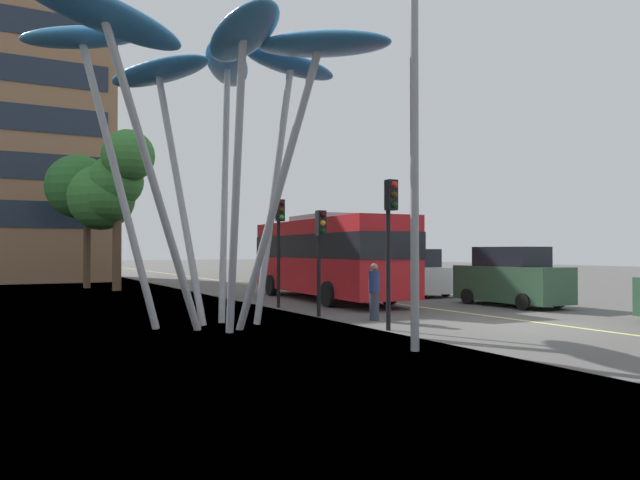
# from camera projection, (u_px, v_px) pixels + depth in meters

# --- Properties ---
(ground) EXTENTS (120.00, 240.00, 0.10)m
(ground) POSITION_uv_depth(u_px,v_px,m) (502.00, 330.00, 16.49)
(ground) COLOR #54514F
(red_bus) EXTENTS (3.41, 11.06, 3.60)m
(red_bus) POSITION_uv_depth(u_px,v_px,m) (327.00, 254.00, 25.76)
(red_bus) COLOR red
(red_bus) RESTS_ON ground
(leaf_sculpture) EXTENTS (9.41, 9.64, 8.29)m
(leaf_sculpture) POSITION_uv_depth(u_px,v_px,m) (201.00, 68.00, 16.26)
(leaf_sculpture) COLOR #9EA0A5
(leaf_sculpture) RESTS_ON ground
(traffic_light_kerb_near) EXTENTS (0.28, 0.42, 3.96)m
(traffic_light_kerb_near) POSITION_uv_depth(u_px,v_px,m) (390.00, 222.00, 15.95)
(traffic_light_kerb_near) COLOR black
(traffic_light_kerb_near) RESTS_ON ground
(traffic_light_kerb_far) EXTENTS (0.28, 0.42, 3.37)m
(traffic_light_kerb_far) POSITION_uv_depth(u_px,v_px,m) (320.00, 240.00, 19.29)
(traffic_light_kerb_far) COLOR black
(traffic_light_kerb_far) RESTS_ON ground
(traffic_light_island_mid) EXTENTS (0.28, 0.42, 3.97)m
(traffic_light_island_mid) POSITION_uv_depth(u_px,v_px,m) (280.00, 230.00, 22.31)
(traffic_light_island_mid) COLOR black
(traffic_light_island_mid) RESTS_ON ground
(car_parked_mid) EXTENTS (1.94, 4.56, 2.24)m
(car_parked_mid) POSITION_uv_depth(u_px,v_px,m) (511.00, 278.00, 22.98)
(car_parked_mid) COLOR #2D5138
(car_parked_mid) RESTS_ON ground
(car_parked_far) EXTENTS (2.08, 4.55, 2.16)m
(car_parked_far) POSITION_uv_depth(u_px,v_px,m) (410.00, 274.00, 28.43)
(car_parked_far) COLOR silver
(car_parked_far) RESTS_ON ground
(car_side_street) EXTENTS (2.07, 4.56, 2.00)m
(car_side_street) POSITION_uv_depth(u_px,v_px,m) (345.00, 272.00, 33.23)
(car_side_street) COLOR maroon
(car_side_street) RESTS_ON ground
(car_far_side) EXTENTS (1.97, 4.19, 2.17)m
(car_far_side) POSITION_uv_depth(u_px,v_px,m) (304.00, 267.00, 38.22)
(car_far_side) COLOR black
(car_far_side) RESTS_ON ground
(street_lamp) EXTENTS (1.40, 0.44, 8.47)m
(street_lamp) POSITION_uv_depth(u_px,v_px,m) (425.00, 101.00, 12.91)
(street_lamp) COLOR gray
(street_lamp) RESTS_ON ground
(tree_pavement_near) EXTENTS (4.07, 4.94, 8.26)m
(tree_pavement_near) POSITION_uv_depth(u_px,v_px,m) (111.00, 187.00, 31.61)
(tree_pavement_near) COLOR brown
(tree_pavement_near) RESTS_ON ground
(tree_pavement_far) EXTENTS (4.78, 4.73, 7.31)m
(tree_pavement_far) POSITION_uv_depth(u_px,v_px,m) (86.00, 191.00, 33.53)
(tree_pavement_far) COLOR brown
(tree_pavement_far) RESTS_ON ground
(pedestrian) EXTENTS (0.34, 0.34, 1.71)m
(pedestrian) POSITION_uv_depth(u_px,v_px,m) (374.00, 292.00, 18.24)
(pedestrian) COLOR #2D3342
(pedestrian) RESTS_ON ground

